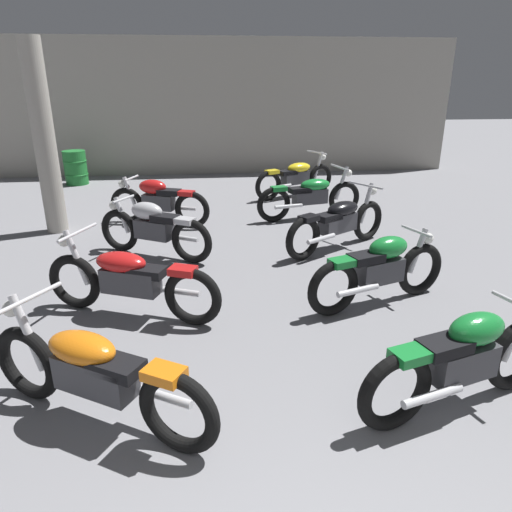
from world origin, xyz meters
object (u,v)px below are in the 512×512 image
(motorcycle_right_row_1, at_px, (463,359))
(motorcycle_right_row_4, at_px, (311,195))
(motorcycle_left_row_3, at_px, (153,228))
(motorcycle_left_row_2, at_px, (130,279))
(motorcycle_left_row_4, at_px, (158,201))
(motorcycle_right_row_3, at_px, (338,222))
(motorcycle_right_row_5, at_px, (296,177))
(motorcycle_left_row_1, at_px, (94,373))
(motorcycle_right_row_2, at_px, (380,269))
(oil_drum, at_px, (76,168))
(support_pillar, at_px, (44,140))

(motorcycle_right_row_1, xyz_separation_m, motorcycle_right_row_4, (0.00, 5.66, -0.01))
(motorcycle_left_row_3, height_order, motorcycle_right_row_4, motorcycle_right_row_4)
(motorcycle_left_row_2, height_order, motorcycle_left_row_4, motorcycle_left_row_2)
(motorcycle_left_row_2, distance_m, motorcycle_right_row_3, 3.53)
(motorcycle_right_row_5, bearing_deg, motorcycle_left_row_1, -112.06)
(motorcycle_right_row_1, bearing_deg, motorcycle_left_row_3, 126.14)
(motorcycle_right_row_4, bearing_deg, motorcycle_right_row_2, -89.84)
(motorcycle_left_row_2, distance_m, motorcycle_left_row_3, 1.92)
(motorcycle_left_row_2, bearing_deg, motorcycle_left_row_4, 89.73)
(motorcycle_left_row_2, relative_size, oil_drum, 2.41)
(motorcycle_right_row_2, bearing_deg, motorcycle_left_row_1, -148.80)
(support_pillar, distance_m, motorcycle_left_row_1, 5.61)
(motorcycle_right_row_2, bearing_deg, motorcycle_right_row_1, -90.39)
(motorcycle_right_row_1, bearing_deg, motorcycle_right_row_3, 89.24)
(motorcycle_left_row_3, bearing_deg, motorcycle_right_row_5, 51.61)
(motorcycle_right_row_5, height_order, oil_drum, motorcycle_right_row_5)
(motorcycle_left_row_3, distance_m, motorcycle_right_row_5, 4.62)
(motorcycle_right_row_2, xyz_separation_m, oil_drum, (-5.30, 7.48, -0.03))
(motorcycle_right_row_2, height_order, motorcycle_right_row_4, motorcycle_right_row_4)
(motorcycle_right_row_1, bearing_deg, motorcycle_left_row_2, 146.28)
(motorcycle_left_row_3, bearing_deg, motorcycle_left_row_2, -92.49)
(motorcycle_left_row_3, distance_m, oil_drum, 6.06)
(support_pillar, height_order, motorcycle_left_row_4, support_pillar)
(motorcycle_left_row_2, bearing_deg, motorcycle_right_row_4, 52.13)
(motorcycle_right_row_4, bearing_deg, motorcycle_right_row_3, -88.45)
(motorcycle_left_row_1, xyz_separation_m, oil_drum, (-2.37, 9.25, -0.03))
(motorcycle_left_row_2, height_order, motorcycle_right_row_5, same)
(motorcycle_right_row_5, bearing_deg, motorcycle_right_row_1, -90.41)
(motorcycle_left_row_3, xyz_separation_m, motorcycle_right_row_4, (2.82, 1.81, -0.01))
(motorcycle_right_row_3, distance_m, motorcycle_right_row_4, 1.79)
(motorcycle_right_row_3, height_order, motorcycle_right_row_5, same)
(support_pillar, height_order, motorcycle_right_row_2, support_pillar)
(motorcycle_left_row_3, xyz_separation_m, motorcycle_right_row_5, (2.87, 3.62, -0.01))
(motorcycle_left_row_2, height_order, motorcycle_right_row_4, same)
(motorcycle_left_row_3, bearing_deg, motorcycle_left_row_1, -91.58)
(motorcycle_left_row_4, bearing_deg, oil_drum, 121.89)
(motorcycle_right_row_1, xyz_separation_m, oil_drum, (-5.28, 9.39, -0.03))
(motorcycle_right_row_1, height_order, motorcycle_right_row_3, motorcycle_right_row_3)
(motorcycle_left_row_1, bearing_deg, support_pillar, 108.54)
(motorcycle_right_row_2, relative_size, motorcycle_right_row_4, 0.89)
(motorcycle_right_row_2, relative_size, motorcycle_right_row_5, 0.96)
(motorcycle_right_row_2, bearing_deg, motorcycle_right_row_3, 88.89)
(motorcycle_right_row_3, height_order, motorcycle_right_row_4, same)
(motorcycle_left_row_4, height_order, motorcycle_right_row_2, same)
(motorcycle_right_row_3, relative_size, motorcycle_right_row_4, 0.88)
(motorcycle_left_row_2, bearing_deg, motorcycle_right_row_2, -0.35)
(support_pillar, distance_m, motorcycle_right_row_3, 5.07)
(motorcycle_right_row_5, bearing_deg, motorcycle_right_row_4, -91.63)
(motorcycle_right_row_4, bearing_deg, support_pillar, -176.14)
(support_pillar, distance_m, motorcycle_right_row_5, 5.30)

